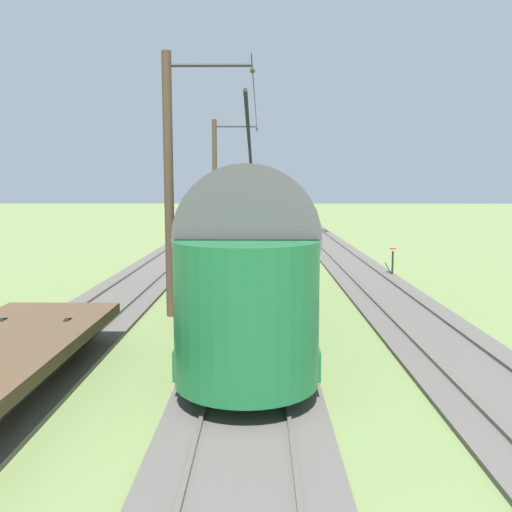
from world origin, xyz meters
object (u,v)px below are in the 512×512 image
at_px(vintage_streetcar, 253,241).
at_px(catenary_pole_mid_near, 171,182).
at_px(switch_stand, 392,260).
at_px(catenary_pole_foreground, 216,184).

bearing_deg(vintage_streetcar, catenary_pole_mid_near, 4.91).
height_order(vintage_streetcar, catenary_pole_mid_near, catenary_pole_mid_near).
height_order(catenary_pole_mid_near, switch_stand, catenary_pole_mid_near).
relative_size(vintage_streetcar, catenary_pole_mid_near, 2.13).
bearing_deg(catenary_pole_mid_near, switch_stand, -138.50).
bearing_deg(switch_stand, catenary_pole_mid_near, 41.50).
distance_m(vintage_streetcar, catenary_pole_mid_near, 3.00).
relative_size(vintage_streetcar, catenary_pole_foreground, 2.13).
distance_m(catenary_pole_foreground, catenary_pole_mid_near, 16.03).
distance_m(vintage_streetcar, switch_stand, 9.50).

